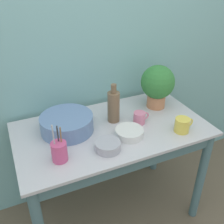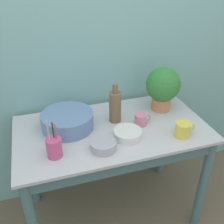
{
  "view_description": "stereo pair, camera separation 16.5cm",
  "coord_description": "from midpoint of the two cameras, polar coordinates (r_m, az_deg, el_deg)",
  "views": [
    {
      "loc": [
        -0.58,
        -0.95,
        1.77
      ],
      "look_at": [
        0.0,
        0.34,
        0.93
      ],
      "focal_mm": 42.0,
      "sensor_mm": 36.0,
      "label": 1
    },
    {
      "loc": [
        -0.43,
        -1.01,
        1.77
      ],
      "look_at": [
        0.0,
        0.34,
        0.93
      ],
      "focal_mm": 42.0,
      "sensor_mm": 36.0,
      "label": 2
    }
  ],
  "objects": [
    {
      "name": "mug_yellow",
      "position": [
        1.69,
        12.41,
        -2.87
      ],
      "size": [
        0.13,
        0.09,
        0.09
      ],
      "color": "#E5CC4C",
      "rests_on": "counter_table"
    },
    {
      "name": "bowl_wash_large",
      "position": [
        1.7,
        -12.56,
        -2.53
      ],
      "size": [
        0.34,
        0.34,
        0.11
      ],
      "color": "#6684B2",
      "rests_on": "counter_table"
    },
    {
      "name": "wall_back",
      "position": [
        1.88,
        -7.68,
        12.74
      ],
      "size": [
        6.0,
        0.05,
        2.4
      ],
      "color": "#7AB2B2",
      "rests_on": "ground_plane"
    },
    {
      "name": "counter_table",
      "position": [
        1.79,
        -2.32,
        -8.26
      ],
      "size": [
        1.25,
        0.69,
        0.81
      ],
      "color": "slate",
      "rests_on": "ground_plane"
    },
    {
      "name": "potted_plant",
      "position": [
        1.89,
        7.44,
        5.98
      ],
      "size": [
        0.24,
        0.24,
        0.32
      ],
      "color": "tan",
      "rests_on": "counter_table"
    },
    {
      "name": "bowl_small_steel",
      "position": [
        1.52,
        -4.04,
        -7.46
      ],
      "size": [
        0.15,
        0.15,
        0.05
      ],
      "color": "#A8A8B2",
      "rests_on": "counter_table"
    },
    {
      "name": "bowl_small_enamel_white",
      "position": [
        1.63,
        0.89,
        -4.61
      ],
      "size": [
        0.18,
        0.18,
        0.05
      ],
      "color": "silver",
      "rests_on": "counter_table"
    },
    {
      "name": "mug_pink",
      "position": [
        1.74,
        3.38,
        -1.32
      ],
      "size": [
        0.11,
        0.08,
        0.08
      ],
      "color": "pink",
      "rests_on": "counter_table"
    },
    {
      "name": "bottle_tall",
      "position": [
        1.73,
        -2.38,
        1.22
      ],
      "size": [
        0.08,
        0.08,
        0.27
      ],
      "color": "brown",
      "rests_on": "counter_table"
    },
    {
      "name": "utensil_cup",
      "position": [
        1.47,
        -14.62,
        -8.4
      ],
      "size": [
        0.09,
        0.09,
        0.23
      ],
      "color": "#CC4C7F",
      "rests_on": "counter_table"
    }
  ]
}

